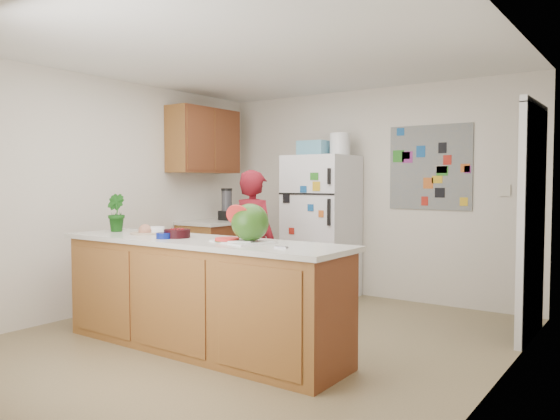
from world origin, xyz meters
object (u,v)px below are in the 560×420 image
Objects in this scene: person at (254,242)px; watermelon at (250,222)px; refrigerator at (321,227)px; cherry_bowl at (177,234)px.

person is 1.53m from watermelon.
refrigerator is at bearing 107.94° from watermelon.
person is (-0.14, -1.15, -0.09)m from refrigerator.
refrigerator is 1.16m from person.
refrigerator is 1.12× the size of person.
refrigerator is 2.48m from watermelon.
refrigerator is 2.41m from cherry_bowl.
cherry_bowl is at bearing -89.42° from refrigerator.
watermelon reaches higher than cherry_bowl.
watermelon is 0.75m from cherry_bowl.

